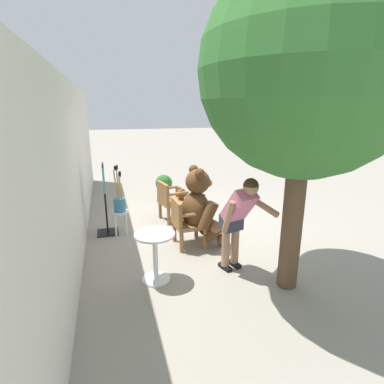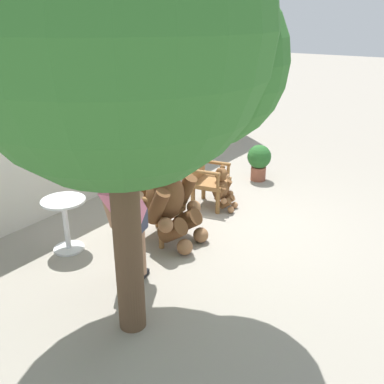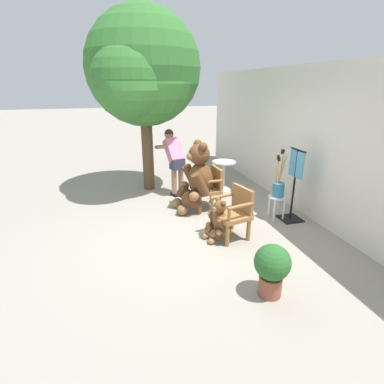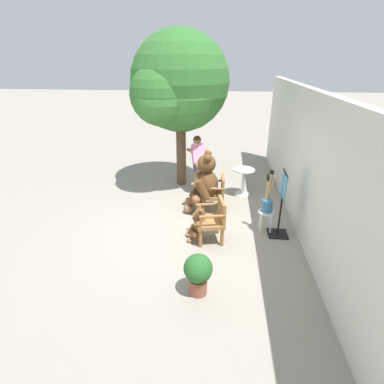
{
  "view_description": "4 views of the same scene",
  "coord_description": "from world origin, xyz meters",
  "px_view_note": "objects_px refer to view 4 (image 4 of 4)",
  "views": [
    {
      "loc": [
        -5.38,
        1.85,
        2.37
      ],
      "look_at": [
        -0.27,
        0.37,
        0.87
      ],
      "focal_mm": 28.0,
      "sensor_mm": 36.0,
      "label": 1
    },
    {
      "loc": [
        -4.72,
        -2.91,
        2.88
      ],
      "look_at": [
        -0.37,
        0.17,
        0.67
      ],
      "focal_mm": 40.0,
      "sensor_mm": 36.0,
      "label": 2
    },
    {
      "loc": [
        4.84,
        -1.3,
        2.45
      ],
      "look_at": [
        -0.04,
        0.06,
        0.62
      ],
      "focal_mm": 28.0,
      "sensor_mm": 36.0,
      "label": 3
    },
    {
      "loc": [
        5.75,
        0.73,
        3.3
      ],
      "look_at": [
        0.05,
        0.12,
        0.76
      ],
      "focal_mm": 28.0,
      "sensor_mm": 36.0,
      "label": 4
    }
  ],
  "objects_px": {
    "wooden_chair_right": "(213,219)",
    "potted_plant": "(198,272)",
    "person_visitor": "(199,160)",
    "brush_bucket": "(267,203)",
    "patio_tree": "(177,85)",
    "clothing_display_stand": "(282,203)",
    "round_side_table": "(243,179)",
    "teddy_bear_large": "(204,183)",
    "wooden_chair_left": "(215,192)",
    "white_stool": "(266,216)",
    "teddy_bear_small": "(198,224)"
  },
  "relations": [
    {
      "from": "wooden_chair_right",
      "to": "potted_plant",
      "type": "relative_size",
      "value": 1.26
    },
    {
      "from": "person_visitor",
      "to": "brush_bucket",
      "type": "bearing_deg",
      "value": 39.38
    },
    {
      "from": "patio_tree",
      "to": "clothing_display_stand",
      "type": "xyz_separation_m",
      "value": [
        2.43,
        2.42,
        -2.0
      ]
    },
    {
      "from": "person_visitor",
      "to": "potted_plant",
      "type": "relative_size",
      "value": 2.18
    },
    {
      "from": "potted_plant",
      "to": "clothing_display_stand",
      "type": "distance_m",
      "value": 2.4
    },
    {
      "from": "round_side_table",
      "to": "teddy_bear_large",
      "type": "bearing_deg",
      "value": -44.54
    },
    {
      "from": "wooden_chair_right",
      "to": "person_visitor",
      "type": "bearing_deg",
      "value": -168.35
    },
    {
      "from": "wooden_chair_left",
      "to": "patio_tree",
      "type": "height_order",
      "value": "patio_tree"
    },
    {
      "from": "round_side_table",
      "to": "white_stool",
      "type": "bearing_deg",
      "value": 11.88
    },
    {
      "from": "round_side_table",
      "to": "potted_plant",
      "type": "bearing_deg",
      "value": -12.7
    },
    {
      "from": "wooden_chair_right",
      "to": "brush_bucket",
      "type": "relative_size",
      "value": 0.96
    },
    {
      "from": "wooden_chair_left",
      "to": "potted_plant",
      "type": "relative_size",
      "value": 1.26
    },
    {
      "from": "person_visitor",
      "to": "white_stool",
      "type": "bearing_deg",
      "value": 39.37
    },
    {
      "from": "teddy_bear_small",
      "to": "clothing_display_stand",
      "type": "bearing_deg",
      "value": 102.49
    },
    {
      "from": "wooden_chair_left",
      "to": "white_stool",
      "type": "relative_size",
      "value": 1.87
    },
    {
      "from": "wooden_chair_right",
      "to": "potted_plant",
      "type": "distance_m",
      "value": 1.53
    },
    {
      "from": "patio_tree",
      "to": "clothing_display_stand",
      "type": "distance_m",
      "value": 3.97
    },
    {
      "from": "wooden_chair_right",
      "to": "white_stool",
      "type": "xyz_separation_m",
      "value": [
        -0.45,
        1.08,
        -0.11
      ]
    },
    {
      "from": "teddy_bear_small",
      "to": "round_side_table",
      "type": "height_order",
      "value": "round_side_table"
    },
    {
      "from": "teddy_bear_large",
      "to": "person_visitor",
      "type": "height_order",
      "value": "person_visitor"
    },
    {
      "from": "wooden_chair_right",
      "to": "brush_bucket",
      "type": "distance_m",
      "value": 1.18
    },
    {
      "from": "wooden_chair_left",
      "to": "round_side_table",
      "type": "height_order",
      "value": "wooden_chair_left"
    },
    {
      "from": "wooden_chair_right",
      "to": "clothing_display_stand",
      "type": "distance_m",
      "value": 1.4
    },
    {
      "from": "teddy_bear_large",
      "to": "clothing_display_stand",
      "type": "distance_m",
      "value": 1.85
    },
    {
      "from": "wooden_chair_left",
      "to": "person_visitor",
      "type": "relative_size",
      "value": 0.58
    },
    {
      "from": "patio_tree",
      "to": "white_stool",
      "type": "bearing_deg",
      "value": 43.02
    },
    {
      "from": "teddy_bear_small",
      "to": "patio_tree",
      "type": "relative_size",
      "value": 0.18
    },
    {
      "from": "teddy_bear_large",
      "to": "clothing_display_stand",
      "type": "relative_size",
      "value": 1.04
    },
    {
      "from": "person_visitor",
      "to": "white_stool",
      "type": "xyz_separation_m",
      "value": [
        1.91,
        1.57,
        -0.54
      ]
    },
    {
      "from": "wooden_chair_left",
      "to": "brush_bucket",
      "type": "distance_m",
      "value": 1.38
    },
    {
      "from": "white_stool",
      "to": "wooden_chair_left",
      "type": "bearing_deg",
      "value": -128.12
    },
    {
      "from": "teddy_bear_large",
      "to": "potted_plant",
      "type": "relative_size",
      "value": 2.09
    },
    {
      "from": "white_stool",
      "to": "potted_plant",
      "type": "relative_size",
      "value": 0.68
    },
    {
      "from": "teddy_bear_small",
      "to": "potted_plant",
      "type": "distance_m",
      "value": 1.5
    },
    {
      "from": "clothing_display_stand",
      "to": "round_side_table",
      "type": "bearing_deg",
      "value": -161.78
    },
    {
      "from": "wooden_chair_left",
      "to": "teddy_bear_large",
      "type": "xyz_separation_m",
      "value": [
        0.01,
        -0.26,
        0.23
      ]
    },
    {
      "from": "patio_tree",
      "to": "potted_plant",
      "type": "bearing_deg",
      "value": 12.25
    },
    {
      "from": "wooden_chair_right",
      "to": "teddy_bear_small",
      "type": "xyz_separation_m",
      "value": [
        0.02,
        -0.28,
        -0.11
      ]
    },
    {
      "from": "wooden_chair_right",
      "to": "person_visitor",
      "type": "relative_size",
      "value": 0.58
    },
    {
      "from": "white_stool",
      "to": "patio_tree",
      "type": "xyz_separation_m",
      "value": [
        -2.32,
        -2.16,
        2.37
      ]
    },
    {
      "from": "potted_plant",
      "to": "wooden_chair_left",
      "type": "bearing_deg",
      "value": 176.86
    },
    {
      "from": "wooden_chair_right",
      "to": "patio_tree",
      "type": "relative_size",
      "value": 0.21
    },
    {
      "from": "white_stool",
      "to": "clothing_display_stand",
      "type": "xyz_separation_m",
      "value": [
        0.11,
        0.25,
        0.36
      ]
    },
    {
      "from": "wooden_chair_right",
      "to": "teddy_bear_large",
      "type": "distance_m",
      "value": 1.33
    },
    {
      "from": "clothing_display_stand",
      "to": "person_visitor",
      "type": "bearing_deg",
      "value": -138.01
    },
    {
      "from": "wooden_chair_right",
      "to": "brush_bucket",
      "type": "height_order",
      "value": "brush_bucket"
    },
    {
      "from": "person_visitor",
      "to": "patio_tree",
      "type": "distance_m",
      "value": 1.97
    },
    {
      "from": "potted_plant",
      "to": "clothing_display_stand",
      "type": "bearing_deg",
      "value": 141.32
    },
    {
      "from": "wooden_chair_right",
      "to": "teddy_bear_large",
      "type": "relative_size",
      "value": 0.61
    },
    {
      "from": "teddy_bear_small",
      "to": "person_visitor",
      "type": "bearing_deg",
      "value": -175.0
    }
  ]
}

